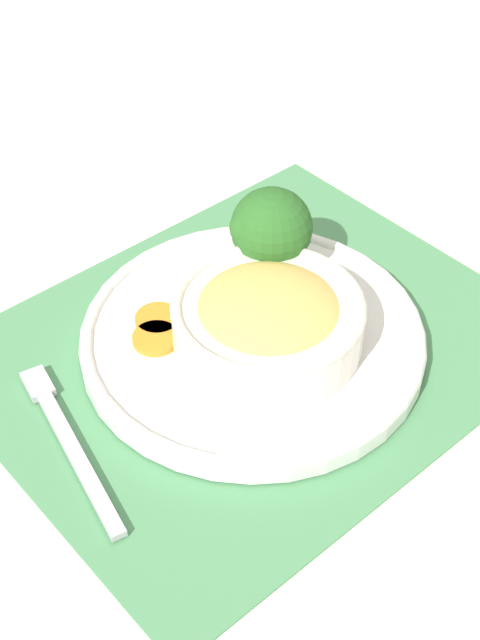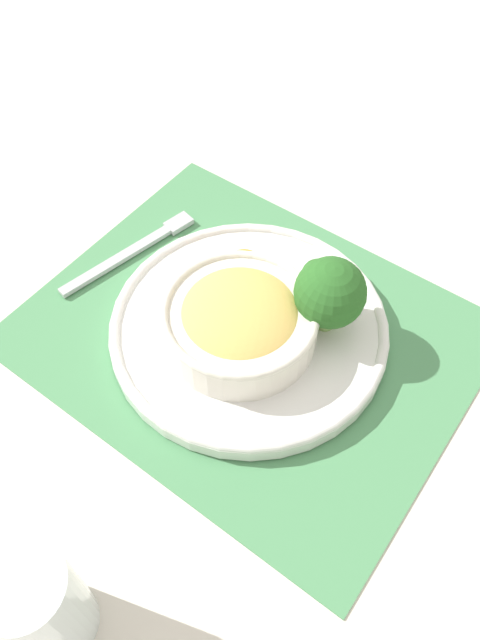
{
  "view_description": "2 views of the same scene",
  "coord_description": "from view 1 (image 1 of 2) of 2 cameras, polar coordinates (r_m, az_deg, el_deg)",
  "views": [
    {
      "loc": [
        -0.38,
        -0.38,
        0.54
      ],
      "look_at": [
        -0.01,
        0.01,
        0.04
      ],
      "focal_mm": 50.0,
      "sensor_mm": 36.0,
      "label": 1
    },
    {
      "loc": [
        0.21,
        -0.32,
        0.55
      ],
      "look_at": [
        -0.0,
        -0.01,
        0.04
      ],
      "focal_mm": 35.0,
      "sensor_mm": 36.0,
      "label": 2
    }
  ],
  "objects": [
    {
      "name": "ground_plane",
      "position": [
        0.77,
        0.8,
        -1.87
      ],
      "size": [
        4.0,
        4.0,
        0.0
      ],
      "primitive_type": "plane",
      "color": "beige"
    },
    {
      "name": "bowl",
      "position": [
        0.72,
        1.73,
        0.02
      ],
      "size": [
        0.16,
        0.16,
        0.05
      ],
      "color": "silver",
      "rests_on": "plate"
    },
    {
      "name": "fork",
      "position": [
        0.71,
        -11.28,
        -6.95
      ],
      "size": [
        0.06,
        0.18,
        0.01
      ],
      "rotation": [
        0.0,
        0.0,
        -0.26
      ],
      "color": "#B7B7BC",
      "rests_on": "placemat"
    },
    {
      "name": "broccoli_floret",
      "position": [
        0.78,
        1.99,
        5.89
      ],
      "size": [
        0.07,
        0.07,
        0.09
      ],
      "color": "#84AD5B",
      "rests_on": "plate"
    },
    {
      "name": "carrot_slice_near",
      "position": [
        0.76,
        -5.27,
        0.04
      ],
      "size": [
        0.04,
        0.04,
        0.01
      ],
      "color": "orange",
      "rests_on": "plate"
    },
    {
      "name": "carrot_slice_middle",
      "position": [
        0.75,
        -5.42,
        -1.18
      ],
      "size": [
        0.04,
        0.04,
        0.01
      ],
      "color": "orange",
      "rests_on": "plate"
    },
    {
      "name": "plate",
      "position": [
        0.76,
        0.81,
        -1.05
      ],
      "size": [
        0.29,
        0.29,
        0.02
      ],
      "color": "white",
      "rests_on": "placemat"
    },
    {
      "name": "placemat",
      "position": [
        0.77,
        0.8,
        -1.77
      ],
      "size": [
        0.47,
        0.38,
        0.0
      ],
      "color": "#4C8C59",
      "rests_on": "ground_plane"
    }
  ]
}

